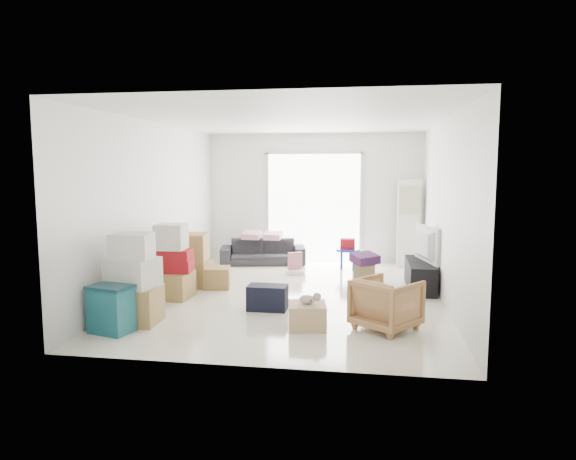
% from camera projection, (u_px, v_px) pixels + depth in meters
% --- Properties ---
extents(room_shell, '(4.98, 6.48, 3.18)m').
position_uv_depth(room_shell, '(294.00, 209.00, 7.90)').
color(room_shell, white).
rests_on(room_shell, ground).
extents(sliding_door, '(2.10, 0.04, 2.33)m').
position_uv_depth(sliding_door, '(314.00, 203.00, 10.84)').
color(sliding_door, white).
rests_on(sliding_door, room_shell).
extents(ac_tower, '(0.45, 0.30, 1.75)m').
position_uv_depth(ac_tower, '(409.00, 223.00, 10.26)').
color(ac_tower, white).
rests_on(ac_tower, room_shell).
extents(tv_console, '(0.41, 1.36, 0.45)m').
position_uv_depth(tv_console, '(420.00, 275.00, 8.43)').
color(tv_console, black).
rests_on(tv_console, room_shell).
extents(television, '(0.81, 1.13, 0.13)m').
position_uv_depth(television, '(421.00, 257.00, 8.40)').
color(television, black).
rests_on(television, tv_console).
extents(sofa, '(1.80, 0.84, 0.68)m').
position_uv_depth(sofa, '(263.00, 248.00, 10.63)').
color(sofa, '#2A292F').
rests_on(sofa, room_shell).
extents(pillow_left, '(0.41, 0.33, 0.12)m').
position_uv_depth(pillow_left, '(252.00, 228.00, 10.65)').
color(pillow_left, '#C993A8').
rests_on(pillow_left, sofa).
extents(pillow_right, '(0.41, 0.34, 0.13)m').
position_uv_depth(pillow_right, '(273.00, 228.00, 10.56)').
color(pillow_right, '#C993A8').
rests_on(pillow_right, sofa).
extents(armchair, '(0.93, 0.92, 0.70)m').
position_uv_depth(armchair, '(386.00, 301.00, 6.28)').
color(armchair, tan).
rests_on(armchair, room_shell).
extents(storage_bins, '(0.57, 0.46, 0.58)m').
position_uv_depth(storage_bins, '(111.00, 309.00, 6.16)').
color(storage_bins, '#165965').
rests_on(storage_bins, room_shell).
extents(box_stack_a, '(0.65, 0.57, 1.16)m').
position_uv_depth(box_stack_a, '(133.00, 283.00, 6.50)').
color(box_stack_a, tan).
rests_on(box_stack_a, room_shell).
extents(box_stack_b, '(0.65, 0.58, 1.14)m').
position_uv_depth(box_stack_b, '(172.00, 266.00, 7.79)').
color(box_stack_b, tan).
rests_on(box_stack_b, room_shell).
extents(box_stack_c, '(0.60, 0.57, 0.89)m').
position_uv_depth(box_stack_c, '(191.00, 261.00, 8.57)').
color(box_stack_c, tan).
rests_on(box_stack_c, room_shell).
extents(loose_box, '(0.49, 0.49, 0.35)m').
position_uv_depth(loose_box, '(217.00, 278.00, 8.48)').
color(loose_box, tan).
rests_on(loose_box, room_shell).
extents(duffel_bag, '(0.55, 0.33, 0.35)m').
position_uv_depth(duffel_bag, '(268.00, 297.00, 7.17)').
color(duffel_bag, black).
rests_on(duffel_bag, room_shell).
extents(ottoman, '(0.36, 0.36, 0.35)m').
position_uv_depth(ottoman, '(364.00, 275.00, 8.71)').
color(ottoman, olive).
rests_on(ottoman, room_shell).
extents(blanket, '(0.53, 0.53, 0.14)m').
position_uv_depth(blanket, '(365.00, 260.00, 8.68)').
color(blanket, '#411F4D').
rests_on(blanket, ottoman).
extents(kids_table, '(0.47, 0.47, 0.61)m').
position_uv_depth(kids_table, '(348.00, 248.00, 10.02)').
color(kids_table, '#1726C3').
rests_on(kids_table, room_shell).
extents(toy_walker, '(0.38, 0.36, 0.40)m').
position_uv_depth(toy_walker, '(294.00, 268.00, 9.62)').
color(toy_walker, silver).
rests_on(toy_walker, room_shell).
extents(wood_crate, '(0.52, 0.52, 0.31)m').
position_uv_depth(wood_crate, '(307.00, 316.00, 6.35)').
color(wood_crate, tan).
rests_on(wood_crate, room_shell).
extents(plush_bunny, '(0.27, 0.15, 0.14)m').
position_uv_depth(plush_bunny, '(310.00, 299.00, 6.33)').
color(plush_bunny, '#B2ADA8').
rests_on(plush_bunny, wood_crate).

